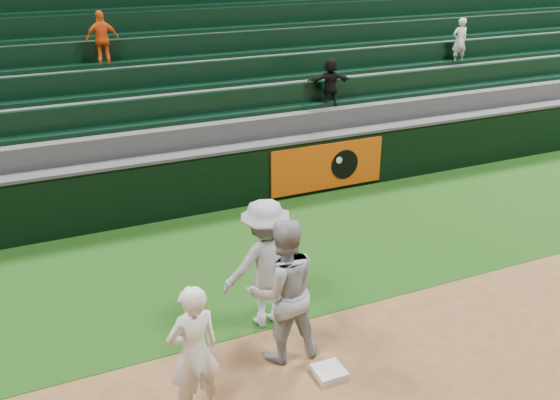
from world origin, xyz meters
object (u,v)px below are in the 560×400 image
object	(u,v)px
first_baseman	(194,353)
base_coach	(266,264)
first_base	(329,372)
baserunner	(283,290)

from	to	relation	value
first_baseman	base_coach	world-z (taller)	base_coach
first_baseman	base_coach	xyz separation A→B (m)	(1.45, 1.37, 0.10)
first_base	base_coach	distance (m)	1.69
first_baseman	baserunner	world-z (taller)	baserunner
first_baseman	base_coach	distance (m)	2.00
first_baseman	baserunner	bearing A→B (deg)	-165.26
first_baseman	first_base	bearing A→B (deg)	170.27
baserunner	base_coach	world-z (taller)	baserunner
first_base	baserunner	xyz separation A→B (m)	(-0.36, 0.62, 0.94)
first_base	baserunner	world-z (taller)	baserunner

